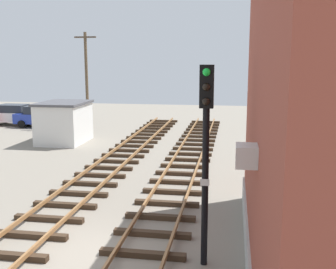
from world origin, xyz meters
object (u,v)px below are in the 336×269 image
(parked_car_white, at_px, (13,114))
(utility_pole_far, at_px, (87,78))
(signal_mast, at_px, (206,143))
(control_hut, at_px, (64,122))
(parked_car_blue, at_px, (41,116))

(parked_car_white, distance_m, utility_pole_far, 7.49)
(signal_mast, relative_size, parked_car_white, 1.29)
(parked_car_white, bearing_deg, utility_pole_far, -1.83)
(signal_mast, xyz_separation_m, control_hut, (-10.61, 15.43, -2.01))
(signal_mast, xyz_separation_m, parked_car_white, (-18.05, 21.99, -2.50))
(control_hut, bearing_deg, parked_car_blue, 127.64)
(signal_mast, relative_size, utility_pole_far, 0.70)
(control_hut, distance_m, utility_pole_far, 6.91)
(control_hut, distance_m, parked_car_white, 9.93)
(control_hut, bearing_deg, parked_car_white, 138.57)
(parked_car_blue, bearing_deg, utility_pole_far, 6.02)
(parked_car_blue, bearing_deg, parked_car_white, 167.55)
(parked_car_blue, xyz_separation_m, utility_pole_far, (3.93, 0.41, 3.15))
(control_hut, bearing_deg, signal_mast, -55.48)
(utility_pole_far, bearing_deg, parked_car_blue, -173.98)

